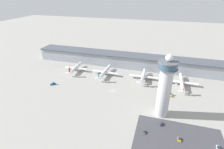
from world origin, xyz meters
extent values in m
plane|color=#9E9B93|center=(0.00, 0.00, 0.00)|extent=(1000.00, 1000.00, 0.00)
cube|color=#9399A3|center=(0.00, 70.00, 8.14)|extent=(263.54, 22.00, 16.27)
cube|color=#4C515B|center=(0.00, 70.00, 17.07)|extent=(263.54, 25.00, 1.60)
cylinder|color=#BCBCC1|center=(52.13, -26.13, 21.81)|extent=(10.78, 10.78, 43.62)
cylinder|color=#565B66|center=(52.13, -26.13, 44.02)|extent=(15.67, 15.67, 0.80)
cylinder|color=#334C60|center=(52.13, -26.13, 46.71)|extent=(14.42, 14.42, 4.58)
cylinder|color=#565B66|center=(52.13, -26.13, 49.50)|extent=(15.67, 15.67, 1.00)
sphere|color=white|center=(52.13, -26.13, 52.86)|extent=(5.71, 5.71, 5.71)
cube|color=#424247|center=(66.09, -52.78, 0.00)|extent=(64.00, 40.00, 0.01)
cylinder|color=white|center=(-61.81, 34.45, 4.65)|extent=(5.27, 28.84, 3.79)
cone|color=white|center=(-62.64, 50.48, 4.65)|extent=(3.96, 3.60, 3.79)
cone|color=white|center=(-60.95, 17.86, 4.65)|extent=(3.64, 4.72, 3.41)
cube|color=white|center=(-61.84, 35.02, 3.99)|extent=(31.24, 6.00, 0.44)
cylinder|color=#A8A8B2|center=(-68.40, 35.68, 2.84)|extent=(2.30, 4.27, 2.09)
cylinder|color=#A8A8B2|center=(-55.38, 36.36, 2.84)|extent=(2.30, 4.27, 2.09)
cube|color=red|center=(-60.90, 16.95, 9.58)|extent=(0.44, 2.81, 6.07)
cube|color=white|center=(-60.88, 16.55, 5.03)|extent=(10.71, 2.55, 0.24)
cylinder|color=black|center=(-62.49, 47.58, 1.38)|extent=(0.28, 0.28, 2.75)
cylinder|color=black|center=(-59.15, 34.36, 1.38)|extent=(0.28, 0.28, 2.75)
cylinder|color=black|center=(-64.45, 34.09, 1.38)|extent=(0.28, 0.28, 2.75)
cylinder|color=silver|center=(-20.31, 34.00, 4.49)|extent=(4.73, 33.10, 3.81)
cone|color=silver|center=(-19.80, 52.21, 4.49)|extent=(3.90, 3.53, 3.81)
cone|color=silver|center=(-20.84, 15.22, 4.49)|extent=(3.55, 4.66, 3.43)
cube|color=silver|center=(-20.30, 34.66, 3.83)|extent=(34.82, 5.37, 0.44)
cylinder|color=#A8A8B2|center=(-27.56, 35.86, 2.68)|extent=(2.21, 4.25, 2.09)
cylinder|color=#A8A8B2|center=(-12.98, 35.45, 2.68)|extent=(2.21, 4.25, 2.09)
cube|color=#197FB2|center=(-20.87, 14.31, 9.45)|extent=(0.38, 2.81, 6.09)
cube|color=silver|center=(-20.88, 13.91, 4.88)|extent=(10.72, 2.30, 0.24)
cylinder|color=black|center=(-19.89, 49.30, 1.30)|extent=(0.28, 0.28, 2.59)
cylinder|color=black|center=(-17.65, 33.78, 1.30)|extent=(0.28, 0.28, 2.59)
cylinder|color=black|center=(-22.98, 33.93, 1.30)|extent=(0.28, 0.28, 2.59)
cylinder|color=silver|center=(28.54, 35.76, 4.42)|extent=(4.99, 27.98, 4.34)
cone|color=silver|center=(28.17, 51.65, 4.42)|extent=(4.43, 4.01, 4.34)
cone|color=silver|center=(28.93, 19.22, 4.42)|extent=(4.03, 5.30, 3.90)
cube|color=silver|center=(28.53, 36.32, 3.66)|extent=(35.76, 5.24, 0.44)
cylinder|color=#A8A8B2|center=(21.02, 37.15, 2.35)|extent=(2.50, 4.83, 2.39)
cylinder|color=#A8A8B2|center=(36.00, 37.50, 2.35)|extent=(2.50, 4.83, 2.39)
cube|color=red|center=(28.96, 18.18, 10.06)|extent=(0.37, 2.81, 6.94)
cube|color=silver|center=(28.97, 17.78, 4.86)|extent=(12.19, 2.28, 0.24)
cylinder|color=black|center=(28.25, 48.50, 1.13)|extent=(0.28, 0.28, 2.25)
cylinder|color=black|center=(31.59, 35.59, 1.13)|extent=(0.28, 0.28, 2.25)
cylinder|color=black|center=(25.51, 35.45, 1.13)|extent=(0.28, 0.28, 2.25)
cylinder|color=white|center=(72.43, 33.69, 4.17)|extent=(3.61, 36.77, 3.48)
cone|color=white|center=(72.37, 53.63, 4.17)|extent=(3.49, 3.15, 3.48)
cone|color=white|center=(72.50, 13.22, 4.17)|extent=(3.15, 4.19, 3.13)
cube|color=white|center=(72.43, 34.42, 3.56)|extent=(35.95, 4.52, 0.44)
cylinder|color=#A8A8B2|center=(64.88, 35.40, 2.51)|extent=(1.93, 3.84, 1.91)
cylinder|color=#A8A8B2|center=(79.97, 35.45, 2.51)|extent=(1.93, 3.84, 1.91)
cube|color=red|center=(72.51, 12.39, 8.69)|extent=(0.31, 2.80, 5.57)
cube|color=white|center=(72.51, 11.99, 4.52)|extent=(9.75, 2.03, 0.24)
cylinder|color=black|center=(72.38, 50.87, 1.21)|extent=(0.28, 0.28, 2.43)
cylinder|color=black|center=(74.87, 33.63, 1.21)|extent=(0.28, 0.28, 2.43)
cylinder|color=black|center=(70.00, 33.61, 1.21)|extent=(0.28, 0.28, 2.43)
cube|color=black|center=(60.03, 7.19, 0.06)|extent=(3.45, 6.02, 0.12)
cube|color=gold|center=(60.03, 7.19, 0.88)|extent=(3.75, 7.10, 1.75)
cube|color=#232D38|center=(59.91, 7.86, 2.47)|extent=(2.57, 2.41, 1.43)
cube|color=black|center=(65.96, 36.01, 0.06)|extent=(5.51, 6.55, 0.12)
cube|color=silver|center=(65.96, 36.01, 0.81)|extent=(6.28, 7.60, 1.63)
cube|color=#232D38|center=(65.53, 36.63, 2.29)|extent=(3.05, 3.08, 1.33)
cube|color=black|center=(-69.58, -7.23, 0.06)|extent=(5.47, 4.77, 0.12)
cube|color=#195699|center=(-69.58, -7.23, 0.78)|extent=(6.33, 5.42, 1.57)
cube|color=#232D38|center=(-69.07, -6.87, 2.21)|extent=(2.65, 2.67, 1.28)
cube|color=black|center=(66.44, -52.70, 0.06)|extent=(1.93, 3.82, 0.12)
cube|color=gold|center=(66.44, -52.70, 0.38)|extent=(2.03, 4.53, 0.77)
cube|color=#232D38|center=(66.44, -52.59, 1.08)|extent=(1.73, 2.52, 0.63)
cube|color=black|center=(91.98, -53.27, 0.06)|extent=(1.96, 3.98, 0.12)
cube|color=silver|center=(91.98, -53.27, 0.43)|extent=(2.06, 4.72, 0.87)
cube|color=#232D38|center=(91.97, -53.38, 1.22)|extent=(1.75, 2.62, 0.71)
cube|color=black|center=(53.44, -39.86, 0.06)|extent=(1.79, 3.81, 0.12)
cube|color=black|center=(53.44, -39.86, 0.39)|extent=(1.89, 4.53, 0.77)
cube|color=#232D38|center=(53.45, -39.75, 1.09)|extent=(1.60, 2.51, 0.63)
cube|color=black|center=(40.82, -52.83, 0.06)|extent=(1.82, 3.77, 0.12)
cube|color=slate|center=(40.82, -52.83, 0.42)|extent=(1.92, 4.48, 0.83)
cube|color=#232D38|center=(40.82, -52.94, 1.18)|extent=(1.64, 2.48, 0.68)
camera|label=1|loc=(45.92, -156.67, 99.20)|focal=28.00mm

